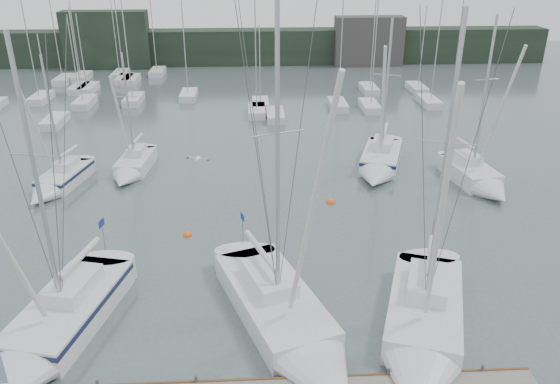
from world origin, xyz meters
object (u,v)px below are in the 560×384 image
(sailboat_mid_a, at_px, (57,183))
(sailboat_mid_e, at_px, (479,180))
(buoy_a, at_px, (187,235))
(sailboat_near_center, at_px, (295,334))
(sailboat_near_right, at_px, (422,339))
(sailboat_mid_b, at_px, (131,169))
(sailboat_mid_d, at_px, (379,164))
(sailboat_near_left, at_px, (46,338))
(buoy_b, at_px, (331,203))

(sailboat_mid_a, distance_m, sailboat_mid_e, 31.50)
(sailboat_mid_e, bearing_deg, buoy_a, -172.29)
(sailboat_near_center, height_order, sailboat_near_right, sailboat_near_center)
(sailboat_mid_b, relative_size, sailboat_mid_d, 0.80)
(sailboat_mid_a, bearing_deg, sailboat_near_left, -62.00)
(sailboat_near_left, relative_size, buoy_b, 23.79)
(buoy_a, bearing_deg, buoy_b, 23.48)
(buoy_b, bearing_deg, sailboat_near_right, -82.75)
(sailboat_near_right, xyz_separation_m, sailboat_mid_e, (9.47, 17.46, -0.01))
(sailboat_near_left, height_order, sailboat_mid_b, sailboat_near_left)
(buoy_a, bearing_deg, sailboat_mid_a, 144.05)
(sailboat_mid_d, bearing_deg, sailboat_mid_a, -155.91)
(sailboat_mid_a, xyz_separation_m, buoy_a, (10.35, -7.50, -0.54))
(sailboat_near_center, height_order, buoy_a, sailboat_near_center)
(sailboat_near_right, xyz_separation_m, buoy_b, (-1.97, 15.46, -0.62))
(sailboat_near_right, relative_size, sailboat_mid_d, 1.25)
(sailboat_near_right, distance_m, buoy_a, 16.21)
(sailboat_mid_d, xyz_separation_m, sailboat_mid_e, (6.79, -3.49, -0.03))
(sailboat_mid_a, distance_m, sailboat_mid_b, 5.63)
(sailboat_mid_d, distance_m, sailboat_mid_e, 7.63)
(buoy_a, bearing_deg, sailboat_mid_e, 16.38)
(sailboat_near_left, xyz_separation_m, sailboat_near_right, (16.89, -0.97, -0.03))
(sailboat_near_right, bearing_deg, sailboat_mid_e, 80.72)
(sailboat_mid_a, bearing_deg, sailboat_near_center, -35.94)
(sailboat_near_right, distance_m, sailboat_mid_d, 21.12)
(sailboat_near_left, distance_m, buoy_a, 11.55)
(sailboat_mid_e, distance_m, buoy_b, 11.63)
(sailboat_near_center, distance_m, sailboat_mid_d, 21.94)
(sailboat_near_right, bearing_deg, sailboat_near_center, -167.48)
(sailboat_near_left, distance_m, sailboat_mid_b, 20.42)
(sailboat_mid_d, distance_m, buoy_a, 17.32)
(sailboat_mid_b, height_order, buoy_a, sailboat_mid_b)
(sailboat_mid_b, bearing_deg, sailboat_mid_e, -2.75)
(sailboat_near_center, distance_m, sailboat_mid_a, 24.36)
(sailboat_near_center, bearing_deg, sailboat_mid_b, 99.08)
(sailboat_mid_d, bearing_deg, sailboat_near_right, -78.30)
(sailboat_mid_d, bearing_deg, sailboat_near_center, -93.39)
(sailboat_near_right, xyz_separation_m, buoy_a, (-11.65, 11.25, -0.62))
(sailboat_mid_a, bearing_deg, buoy_a, -23.96)
(buoy_a, xyz_separation_m, buoy_b, (9.69, 4.21, 0.00))
(sailboat_mid_a, xyz_separation_m, sailboat_mid_b, (4.97, 2.65, -0.04))
(sailboat_near_right, relative_size, sailboat_mid_a, 1.50)
(sailboat_near_left, height_order, sailboat_mid_d, sailboat_near_left)
(sailboat_mid_e, bearing_deg, sailboat_near_center, -140.72)
(sailboat_mid_b, xyz_separation_m, buoy_a, (5.37, -10.15, -0.51))
(sailboat_near_right, height_order, sailboat_mid_a, sailboat_near_right)
(sailboat_near_right, height_order, buoy_a, sailboat_near_right)
(sailboat_near_center, distance_m, sailboat_mid_e, 22.61)
(sailboat_near_left, xyz_separation_m, sailboat_mid_e, (26.37, 16.48, -0.04))
(sailboat_near_center, distance_m, sailboat_near_right, 5.71)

